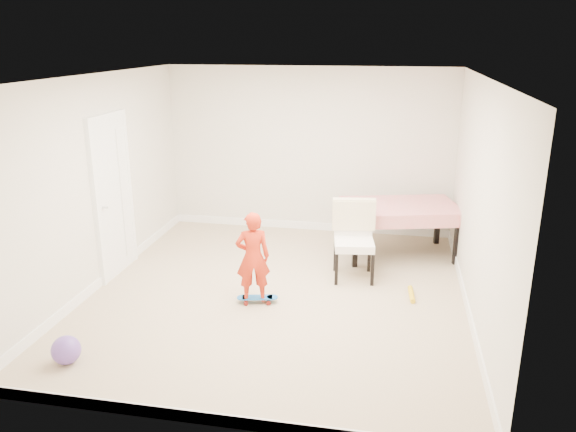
% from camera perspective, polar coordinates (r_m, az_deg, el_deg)
% --- Properties ---
extents(ground, '(5.00, 5.00, 0.00)m').
position_cam_1_polar(ground, '(6.95, -1.13, -7.93)').
color(ground, tan).
rests_on(ground, ground).
extents(ceiling, '(4.50, 5.00, 0.04)m').
position_cam_1_polar(ceiling, '(6.28, -1.27, 13.80)').
color(ceiling, white).
rests_on(ceiling, wall_back).
extents(wall_back, '(4.50, 0.04, 2.60)m').
position_cam_1_polar(wall_back, '(8.88, 2.12, 6.60)').
color(wall_back, beige).
rests_on(wall_back, ground).
extents(wall_front, '(4.50, 0.04, 2.60)m').
position_cam_1_polar(wall_front, '(4.24, -8.16, -6.25)').
color(wall_front, beige).
rests_on(wall_front, ground).
extents(wall_left, '(0.04, 5.00, 2.60)m').
position_cam_1_polar(wall_left, '(7.28, -18.67, 3.19)').
color(wall_left, beige).
rests_on(wall_left, ground).
extents(wall_right, '(0.04, 5.00, 2.60)m').
position_cam_1_polar(wall_right, '(6.43, 18.64, 1.36)').
color(wall_right, beige).
rests_on(wall_right, ground).
extents(door, '(0.11, 0.94, 2.11)m').
position_cam_1_polar(door, '(7.60, -17.34, 1.76)').
color(door, white).
rests_on(door, ground).
extents(baseboard_back, '(4.50, 0.02, 0.12)m').
position_cam_1_polar(baseboard_back, '(9.21, 2.05, -0.98)').
color(baseboard_back, white).
rests_on(baseboard_back, ground).
extents(baseboard_front, '(4.50, 0.02, 0.12)m').
position_cam_1_polar(baseboard_front, '(4.86, -7.53, -19.78)').
color(baseboard_front, white).
rests_on(baseboard_front, ground).
extents(baseboard_left, '(0.02, 5.00, 0.12)m').
position_cam_1_polar(baseboard_left, '(7.67, -17.83, -5.80)').
color(baseboard_left, white).
rests_on(baseboard_left, ground).
extents(baseboard_right, '(0.02, 5.00, 0.12)m').
position_cam_1_polar(baseboard_right, '(6.87, 17.70, -8.61)').
color(baseboard_right, white).
rests_on(baseboard_right, ground).
extents(dining_table, '(1.81, 1.38, 0.75)m').
position_cam_1_polar(dining_table, '(8.19, 11.20, -1.38)').
color(dining_table, '#A90916').
rests_on(dining_table, ground).
extents(dining_chair, '(0.64, 0.71, 1.02)m').
position_cam_1_polar(dining_chair, '(7.26, 6.72, -2.57)').
color(dining_chair, silver).
rests_on(dining_chair, ground).
extents(skateboard, '(0.51, 0.28, 0.07)m').
position_cam_1_polar(skateboard, '(6.74, -3.13, -8.49)').
color(skateboard, blue).
rests_on(skateboard, ground).
extents(child, '(0.46, 0.37, 1.09)m').
position_cam_1_polar(child, '(6.53, -3.58, -4.49)').
color(child, red).
rests_on(child, ground).
extents(balloon, '(0.28, 0.28, 0.28)m').
position_cam_1_polar(balloon, '(5.94, -21.62, -12.54)').
color(balloon, '#6544A5').
rests_on(balloon, ground).
extents(foam_toy, '(0.09, 0.40, 0.06)m').
position_cam_1_polar(foam_toy, '(7.04, 12.43, -7.78)').
color(foam_toy, yellow).
rests_on(foam_toy, ground).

